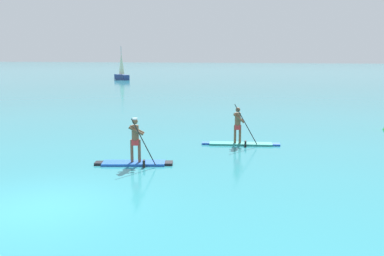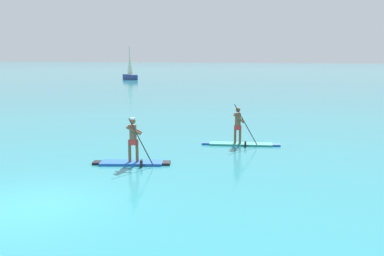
# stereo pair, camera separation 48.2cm
# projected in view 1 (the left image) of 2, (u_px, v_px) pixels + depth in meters

# --- Properties ---
(ground) EXTENTS (440.00, 440.00, 0.00)m
(ground) POSITION_uv_depth(u_px,v_px,m) (40.00, 207.00, 11.57)
(ground) COLOR teal
(paddleboarder_mid_center) EXTENTS (2.89, 1.35, 1.84)m
(paddleboarder_mid_center) POSITION_uv_depth(u_px,v_px,m) (135.00, 154.00, 16.01)
(paddleboarder_mid_center) COLOR blue
(paddleboarder_mid_center) RESTS_ON ground
(paddleboarder_far_right) EXTENTS (3.51, 1.18, 1.95)m
(paddleboarder_far_right) POSITION_uv_depth(u_px,v_px,m) (240.00, 136.00, 19.54)
(paddleboarder_far_right) COLOR teal
(paddleboarder_far_right) RESTS_ON ground
(sailboat_left_horizon) EXTENTS (3.80, 3.55, 5.42)m
(sailboat_left_horizon) POSITION_uv_depth(u_px,v_px,m) (122.00, 75.00, 71.88)
(sailboat_left_horizon) COLOR navy
(sailboat_left_horizon) RESTS_ON ground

